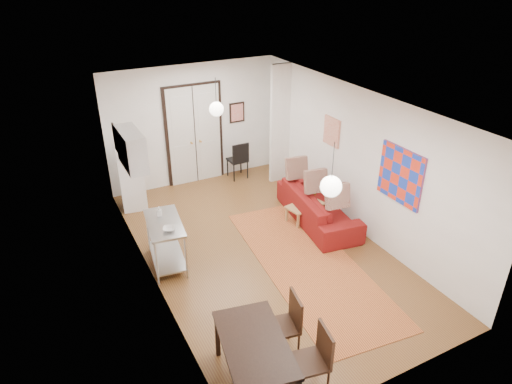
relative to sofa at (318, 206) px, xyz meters
name	(u,v)px	position (x,y,z in m)	size (l,w,h in m)	color
floor	(261,249)	(-1.57, -0.40, -0.35)	(7.00, 7.00, 0.00)	brown
ceiling	(262,103)	(-1.57, -0.40, 2.55)	(4.20, 7.00, 0.02)	white
wall_back	(193,125)	(-1.57, 3.10, 1.10)	(4.20, 0.02, 2.90)	silver
wall_front	(400,297)	(-1.57, -3.90, 1.10)	(4.20, 0.02, 2.90)	silver
wall_left	(147,208)	(-3.67, -0.40, 1.10)	(0.02, 7.00, 2.90)	silver
wall_right	(355,160)	(0.53, -0.40, 1.10)	(0.02, 7.00, 2.90)	silver
double_doors	(195,135)	(-1.57, 3.05, 0.85)	(1.44, 0.06, 2.50)	silver
stub_partition	(280,125)	(0.28, 2.15, 1.10)	(0.50, 0.10, 2.90)	silver
wall_cabinet	(131,149)	(-3.49, 1.10, 1.55)	(0.35, 1.00, 0.70)	silver
painting_popart	(401,175)	(0.51, -1.65, 1.30)	(0.05, 1.00, 1.00)	red
painting_abstract	(332,132)	(0.51, 0.40, 1.45)	(0.05, 0.50, 0.60)	white
poster_back	(237,112)	(-0.42, 3.07, 1.25)	(0.40, 0.03, 0.50)	red
print_left	(117,139)	(-3.64, 1.60, 1.60)	(0.03, 0.44, 0.54)	#8D5F3A
pendant_back	(216,109)	(-1.57, 1.60, 1.90)	(0.30, 0.30, 0.80)	white
pendant_front	(331,186)	(-1.57, -2.40, 1.90)	(0.30, 0.30, 0.80)	white
kilim_rug	(308,264)	(-1.02, -1.23, -0.34)	(1.64, 4.36, 0.01)	#BD652F
sofa	(318,206)	(0.00, 0.00, 0.00)	(0.93, 2.37, 0.69)	maroon
coffee_table	(305,207)	(-0.21, 0.17, -0.04)	(0.87, 0.58, 0.36)	tan
potted_plant	(310,196)	(-0.11, 0.17, 0.18)	(0.27, 0.31, 0.35)	#365C29
kitchen_counter	(166,237)	(-3.32, -0.03, 0.23)	(0.74, 1.24, 0.90)	#A4A7A9
bowl	(169,229)	(-3.32, -0.33, 0.57)	(0.21, 0.21, 0.05)	silver
soap_bottle	(159,211)	(-3.32, 0.22, 0.64)	(0.08, 0.09, 0.19)	teal
fridge	(131,178)	(-3.32, 2.39, 0.39)	(0.52, 0.52, 1.47)	white
dining_table	(254,347)	(-3.13, -3.14, 0.34)	(1.04, 1.51, 0.77)	black
dining_chair_near	(278,317)	(-2.53, -2.70, 0.20)	(0.53, 0.68, 0.95)	#351F10
dining_chair_far	(305,352)	(-2.53, -3.40, 0.20)	(0.53, 0.68, 0.95)	#351F10
black_side_chair	(236,155)	(-0.58, 2.84, 0.22)	(0.45, 0.45, 0.97)	black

